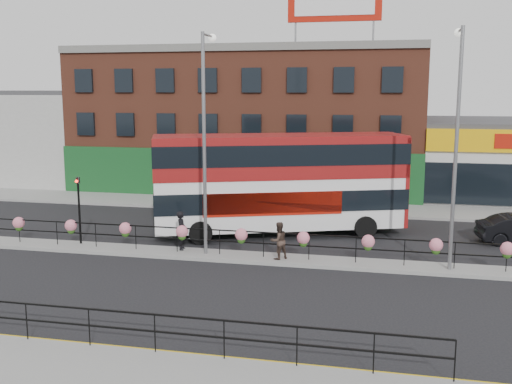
% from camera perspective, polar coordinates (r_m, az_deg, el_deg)
% --- Properties ---
extents(ground, '(120.00, 120.00, 0.00)m').
position_cam_1_polar(ground, '(26.69, -1.40, -6.37)').
color(ground, black).
rests_on(ground, ground).
extents(north_pavement, '(60.00, 4.00, 0.15)m').
position_cam_1_polar(north_pavement, '(38.11, 2.92, -1.35)').
color(north_pavement, gray).
rests_on(north_pavement, ground).
extents(median, '(60.00, 1.60, 0.15)m').
position_cam_1_polar(median, '(26.67, -1.40, -6.21)').
color(median, gray).
rests_on(median, ground).
extents(yellow_line_inner, '(60.00, 0.10, 0.01)m').
position_cam_1_polar(yellow_line_inner, '(17.98, -9.05, -14.69)').
color(yellow_line_inner, gold).
rests_on(yellow_line_inner, ground).
extents(yellow_line_outer, '(60.00, 0.10, 0.01)m').
position_cam_1_polar(yellow_line_outer, '(17.83, -9.27, -14.92)').
color(yellow_line_outer, gold).
rests_on(yellow_line_outer, ground).
extents(brick_building, '(25.00, 12.21, 10.30)m').
position_cam_1_polar(brick_building, '(46.04, -0.32, 6.91)').
color(brick_building, brown).
rests_on(brick_building, ground).
extents(warehouse_west, '(15.50, 12.00, 7.30)m').
position_cam_1_polar(warehouse_west, '(54.34, -21.71, 5.10)').
color(warehouse_west, '#AAA9A5').
rests_on(warehouse_west, ground).
extents(median_railing, '(30.04, 0.56, 1.23)m').
position_cam_1_polar(median_railing, '(26.42, -1.41, -4.19)').
color(median_railing, black).
rests_on(median_railing, median).
extents(south_railing, '(20.04, 0.05, 1.12)m').
position_cam_1_polar(south_railing, '(18.08, -15.64, -11.53)').
color(south_railing, black).
rests_on(south_railing, south_pavement).
extents(double_decker_bus, '(12.95, 7.24, 5.15)m').
position_cam_1_polar(double_decker_bus, '(30.46, 2.36, 1.73)').
color(double_decker_bus, white).
rests_on(double_decker_bus, ground).
extents(pedestrian_a, '(0.84, 0.71, 1.78)m').
position_cam_1_polar(pedestrian_a, '(27.61, -7.10, -3.66)').
color(pedestrian_a, black).
rests_on(pedestrian_a, median).
extents(pedestrian_b, '(1.41, 1.41, 1.64)m').
position_cam_1_polar(pedestrian_b, '(25.91, 2.17, -4.65)').
color(pedestrian_b, '#3D2E26').
rests_on(pedestrian_b, median).
extents(lamp_column_west, '(0.35, 1.70, 9.70)m').
position_cam_1_polar(lamp_column_west, '(26.35, -4.82, 6.43)').
color(lamp_column_west, gray).
rests_on(lamp_column_west, median).
extents(lamp_column_east, '(0.35, 1.70, 9.70)m').
position_cam_1_polar(lamp_column_east, '(25.17, 18.56, 5.81)').
color(lamp_column_east, gray).
rests_on(lamp_column_east, median).
extents(traffic_light_median, '(0.15, 0.28, 3.65)m').
position_cam_1_polar(traffic_light_median, '(29.39, -16.55, -0.33)').
color(traffic_light_median, black).
rests_on(traffic_light_median, median).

